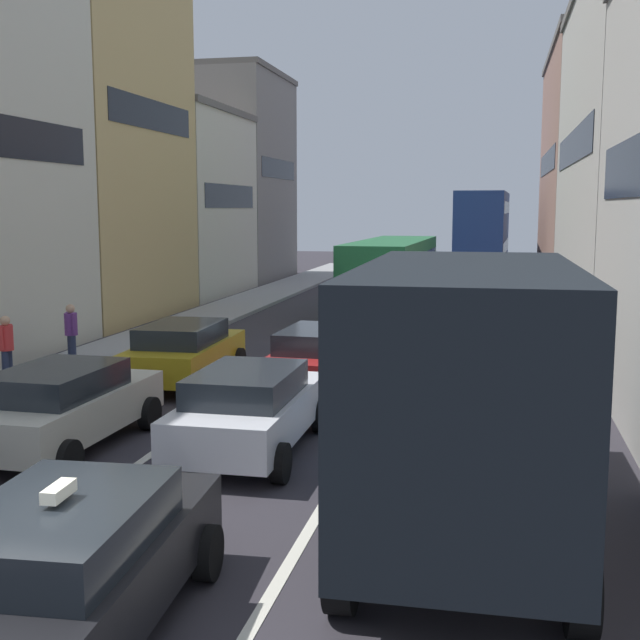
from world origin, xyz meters
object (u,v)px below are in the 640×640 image
(pedestrian_mid_sidewalk, at_px, (6,345))
(pedestrian_far_sidewalk, at_px, (71,330))
(bus_mid_queue_primary, at_px, (392,268))
(sedan_centre_lane_second, at_px, (250,408))
(sedan_right_lane_behind_truck, at_px, (471,370))
(bus_far_queue_secondary, at_px, (483,232))
(removalist_box_truck, at_px, (467,386))
(hatchback_centre_lane_third, at_px, (321,357))
(wagon_left_lane_second, at_px, (62,405))
(coupe_centre_lane_fourth, at_px, (360,323))
(taxi_centre_lane_front, at_px, (70,566))
(sedan_left_lane_third, at_px, (184,351))

(pedestrian_mid_sidewalk, bearing_deg, pedestrian_far_sidewalk, -102.57)
(bus_mid_queue_primary, xyz_separation_m, pedestrian_far_sidewalk, (-6.97, -13.25, -0.81))
(sedan_centre_lane_second, relative_size, sedan_right_lane_behind_truck, 1.00)
(sedan_centre_lane_second, distance_m, bus_far_queue_secondary, 33.62)
(removalist_box_truck, relative_size, hatchback_centre_lane_third, 1.77)
(sedan_centre_lane_second, xyz_separation_m, pedestrian_far_sidewalk, (-7.03, 6.48, 0.15))
(removalist_box_truck, xyz_separation_m, pedestrian_mid_sidewalk, (-11.13, 6.80, -1.03))
(bus_far_queue_secondary, bearing_deg, sedan_centre_lane_second, 176.46)
(wagon_left_lane_second, xyz_separation_m, bus_mid_queue_primary, (3.20, 20.25, 0.96))
(coupe_centre_lane_fourth, bearing_deg, removalist_box_truck, -163.86)
(taxi_centre_lane_front, relative_size, wagon_left_lane_second, 1.02)
(wagon_left_lane_second, xyz_separation_m, hatchback_centre_lane_third, (3.47, 5.38, 0.00))
(coupe_centre_lane_fourth, relative_size, pedestrian_mid_sidewalk, 2.61)
(pedestrian_far_sidewalk, bearing_deg, removalist_box_truck, -90.13)
(coupe_centre_lane_fourth, xyz_separation_m, bus_far_queue_secondary, (3.17, 22.86, 2.03))
(bus_mid_queue_primary, bearing_deg, sedan_left_lane_third, 169.62)
(pedestrian_mid_sidewalk, height_order, pedestrian_far_sidewalk, same)
(wagon_left_lane_second, height_order, bus_far_queue_secondary, bus_far_queue_secondary)
(bus_mid_queue_primary, height_order, bus_far_queue_secondary, bus_far_queue_secondary)
(bus_mid_queue_primary, height_order, pedestrian_mid_sidewalk, bus_mid_queue_primary)
(pedestrian_mid_sidewalk, bearing_deg, sedan_left_lane_third, -172.46)
(wagon_left_lane_second, relative_size, bus_mid_queue_primary, 0.41)
(coupe_centre_lane_fourth, bearing_deg, sedan_centre_lane_second, -179.93)
(pedestrian_far_sidewalk, bearing_deg, pedestrian_mid_sidewalk, -147.20)
(hatchback_centre_lane_third, relative_size, sedan_right_lane_behind_truck, 1.01)
(wagon_left_lane_second, xyz_separation_m, bus_far_queue_secondary, (6.59, 33.91, 2.03))
(removalist_box_truck, xyz_separation_m, bus_mid_queue_primary, (-3.84, 22.50, -0.21))
(hatchback_centre_lane_third, xyz_separation_m, sedan_right_lane_behind_truck, (3.43, -0.76, 0.00))
(hatchback_centre_lane_third, distance_m, bus_mid_queue_primary, 14.90)
(sedan_left_lane_third, height_order, sedan_right_lane_behind_truck, same)
(removalist_box_truck, height_order, taxi_centre_lane_front, removalist_box_truck)
(sedan_left_lane_third, height_order, pedestrian_far_sidewalk, pedestrian_far_sidewalk)
(bus_mid_queue_primary, height_order, pedestrian_far_sidewalk, bus_mid_queue_primary)
(hatchback_centre_lane_third, height_order, pedestrian_far_sidewalk, pedestrian_far_sidewalk)
(removalist_box_truck, relative_size, pedestrian_mid_sidewalk, 4.66)
(sedan_right_lane_behind_truck, bearing_deg, pedestrian_mid_sidewalk, 91.04)
(sedan_left_lane_third, relative_size, bus_mid_queue_primary, 0.41)
(hatchback_centre_lane_third, relative_size, coupe_centre_lane_fourth, 1.01)
(removalist_box_truck, height_order, wagon_left_lane_second, removalist_box_truck)
(sedan_right_lane_behind_truck, distance_m, bus_far_queue_secondary, 29.36)
(bus_far_queue_secondary, distance_m, pedestrian_far_sidewalk, 28.89)
(coupe_centre_lane_fourth, xyz_separation_m, pedestrian_far_sidewalk, (-7.19, -4.05, 0.15))
(taxi_centre_lane_front, xyz_separation_m, sedan_right_lane_behind_truck, (3.49, 10.40, -0.00))
(coupe_centre_lane_fourth, height_order, bus_far_queue_secondary, bus_far_queue_secondary)
(taxi_centre_lane_front, relative_size, pedestrian_mid_sidewalk, 2.66)
(coupe_centre_lane_fourth, bearing_deg, sedan_left_lane_third, 149.99)
(sedan_left_lane_third, distance_m, bus_far_queue_secondary, 29.24)
(removalist_box_truck, distance_m, sedan_right_lane_behind_truck, 6.97)
(removalist_box_truck, distance_m, taxi_centre_lane_front, 5.20)
(sedan_centre_lane_second, distance_m, hatchback_centre_lane_third, 4.87)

